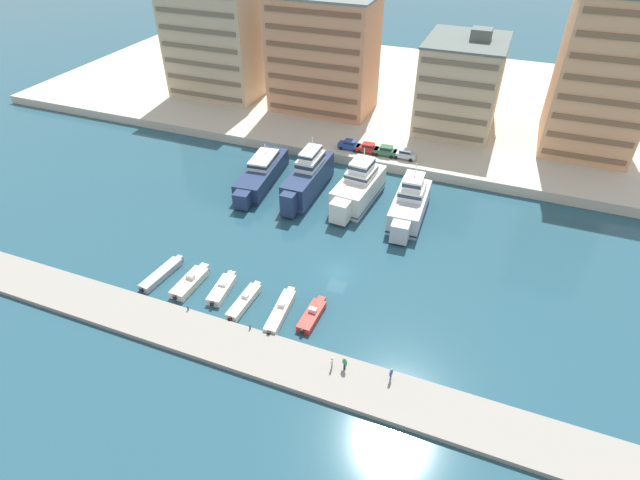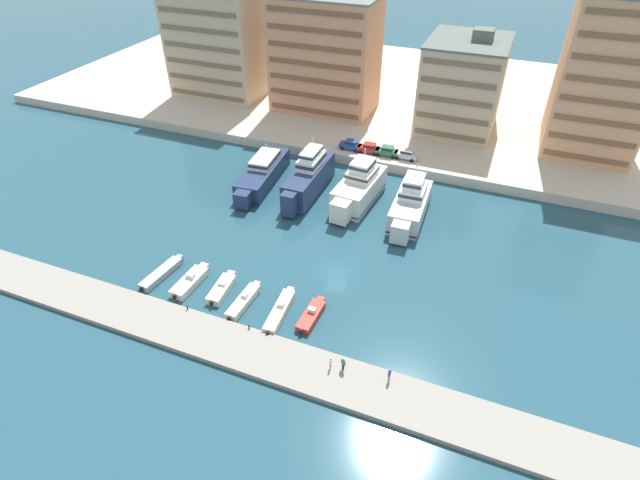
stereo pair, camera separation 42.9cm
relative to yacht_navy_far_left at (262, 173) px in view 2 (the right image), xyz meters
The scene contains 26 objects.
ground_plane 26.81m from the yacht_navy_far_left, 41.34° to the right, with size 400.00×400.00×0.00m, color #234C5B.
quay_promenade 50.59m from the yacht_navy_far_left, 66.60° to the left, with size 180.00×70.00×1.75m, color beige.
pier_dock 39.77m from the yacht_navy_far_left, 59.65° to the right, with size 120.00×6.08×0.61m, color gray.
yacht_navy_far_left is the anchor object (origin of this frame).
yacht_navy_left 8.64m from the yacht_navy_far_left, ahead, with size 4.03×16.97×9.06m.
yacht_ivory_mid_left 17.12m from the yacht_navy_far_left, ahead, with size 6.00×15.60×8.57m.
yacht_silver_center_left 25.91m from the yacht_navy_far_left, ahead, with size 5.16×15.48×8.25m.
motorboat_grey_far_left 26.98m from the yacht_navy_far_left, 92.80° to the right, with size 2.28×7.81×0.90m.
motorboat_cream_left 27.22m from the yacht_navy_far_left, 83.20° to the right, with size 2.28×7.07×1.64m.
motorboat_cream_mid_left 27.73m from the yacht_navy_far_left, 73.83° to the right, with size 2.28×6.35×1.34m.
motorboat_cream_center_left 29.90m from the yacht_navy_far_left, 67.48° to the right, with size 1.71×7.16×1.42m.
motorboat_cream_center 32.06m from the yacht_navy_far_left, 59.27° to the right, with size 2.10×8.15×1.54m.
motorboat_red_center_right 33.47m from the yacht_navy_far_left, 52.94° to the right, with size 1.86×6.32×1.40m.
car_blue_far_left 18.02m from the yacht_navy_far_left, 52.18° to the left, with size 4.12×1.96×1.80m.
car_red_left 20.31m from the yacht_navy_far_left, 44.35° to the left, with size 4.17×2.06×1.80m.
car_green_mid_left 22.89m from the yacht_navy_far_left, 38.66° to the left, with size 4.16×2.03×1.80m.
car_silver_center_left 25.79m from the yacht_navy_far_left, 33.83° to the left, with size 4.12×1.96×1.80m.
apartment_block_far_left 41.51m from the yacht_navy_far_left, 130.31° to the left, with size 20.02×12.72×26.18m.
apartment_block_left 32.96m from the yacht_navy_far_left, 91.26° to the left, with size 21.19×12.60×24.58m.
apartment_block_mid_left 42.68m from the yacht_navy_far_left, 49.29° to the left, with size 14.54×17.10×18.89m.
apartment_block_center_left 61.37m from the yacht_navy_far_left, 32.12° to the left, with size 15.01×17.97×28.90m.
pedestrian_near_edge 41.68m from the yacht_navy_far_left, 52.93° to the right, with size 0.26×0.60×1.55m.
pedestrian_mid_deck 42.25m from the yacht_navy_far_left, 51.25° to the right, with size 0.59×0.44×1.73m.
pedestrian_far_side 45.18m from the yacht_navy_far_left, 46.00° to the right, with size 0.26×0.67×1.73m.
bollard_west 32.06m from the yacht_navy_far_left, 79.46° to the right, with size 0.20×0.20×0.61m.
bollard_west_mid 34.62m from the yacht_navy_far_left, 65.56° to the right, with size 0.20×0.20×0.61m.
Camera 2 is at (16.86, -48.14, 43.75)m, focal length 28.00 mm.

